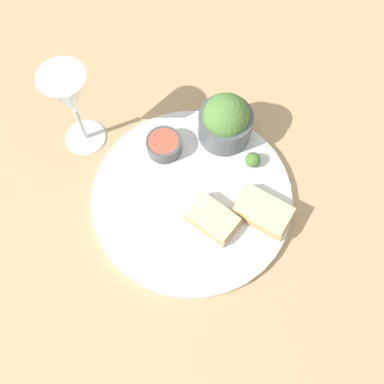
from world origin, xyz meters
The scene contains 8 objects.
ground_plane centered at (0.00, 0.00, 0.00)m, with size 4.00×4.00×0.00m, color tan.
dinner_plate centered at (0.00, 0.00, 0.01)m, with size 0.33×0.33×0.01m.
salad_bowl centered at (-0.03, 0.13, 0.06)m, with size 0.09×0.09×0.09m.
sauce_ramekin centered at (-0.09, 0.04, 0.03)m, with size 0.06×0.06×0.03m.
cheese_toast_near centered at (0.11, 0.04, 0.03)m, with size 0.10×0.06×0.03m.
cheese_toast_far centered at (0.05, -0.01, 0.03)m, with size 0.08×0.05×0.03m.
wine_glass centered at (-0.22, -0.02, 0.13)m, with size 0.07×0.07×0.18m.
garnish centered at (0.04, 0.11, 0.03)m, with size 0.03×0.03×0.03m.
Camera 1 is at (0.18, -0.24, 0.75)m, focal length 45.00 mm.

